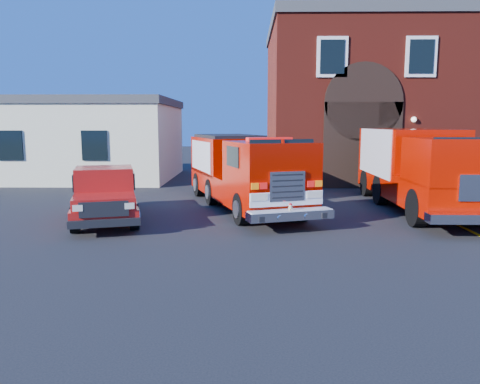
{
  "coord_description": "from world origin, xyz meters",
  "views": [
    {
      "loc": [
        0.2,
        -12.89,
        3.01
      ],
      "look_at": [
        0.0,
        -1.2,
        1.3
      ],
      "focal_mm": 35.0,
      "sensor_mm": 36.0,
      "label": 1
    }
  ],
  "objects_px": {
    "fire_station": "(404,101)",
    "secondary_truck": "(421,166)",
    "fire_engine": "(244,170)",
    "pickup_truck": "(105,195)",
    "side_building": "(82,138)"
  },
  "relations": [
    {
      "from": "side_building",
      "to": "pickup_truck",
      "type": "xyz_separation_m",
      "value": [
        4.71,
        -11.43,
        -1.41
      ]
    },
    {
      "from": "fire_station",
      "to": "secondary_truck",
      "type": "xyz_separation_m",
      "value": [
        -2.68,
        -10.35,
        -2.72
      ]
    },
    {
      "from": "fire_station",
      "to": "pickup_truck",
      "type": "bearing_deg",
      "value": -136.93
    },
    {
      "from": "fire_engine",
      "to": "pickup_truck",
      "type": "height_order",
      "value": "fire_engine"
    },
    {
      "from": "pickup_truck",
      "to": "secondary_truck",
      "type": "distance_m",
      "value": 10.83
    },
    {
      "from": "fire_engine",
      "to": "secondary_truck",
      "type": "xyz_separation_m",
      "value": [
        6.27,
        -0.21,
        0.18
      ]
    },
    {
      "from": "fire_station",
      "to": "pickup_truck",
      "type": "relative_size",
      "value": 2.78
    },
    {
      "from": "fire_engine",
      "to": "secondary_truck",
      "type": "height_order",
      "value": "secondary_truck"
    },
    {
      "from": "fire_station",
      "to": "side_building",
      "type": "xyz_separation_m",
      "value": [
        -17.99,
        -0.99,
        -2.05
      ]
    },
    {
      "from": "fire_engine",
      "to": "secondary_truck",
      "type": "bearing_deg",
      "value": -1.94
    },
    {
      "from": "fire_engine",
      "to": "pickup_truck",
      "type": "bearing_deg",
      "value": -152.26
    },
    {
      "from": "fire_station",
      "to": "side_building",
      "type": "height_order",
      "value": "fire_station"
    },
    {
      "from": "side_building",
      "to": "fire_engine",
      "type": "distance_m",
      "value": 12.89
    },
    {
      "from": "side_building",
      "to": "fire_engine",
      "type": "height_order",
      "value": "side_building"
    },
    {
      "from": "fire_station",
      "to": "secondary_truck",
      "type": "height_order",
      "value": "fire_station"
    }
  ]
}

